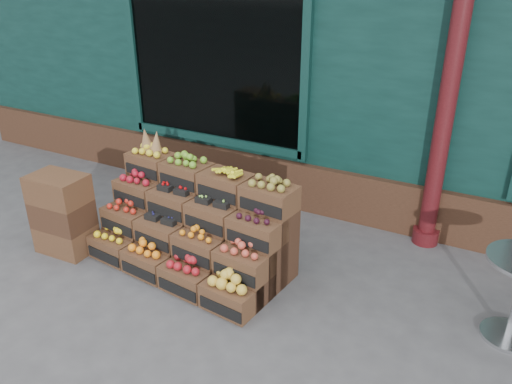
% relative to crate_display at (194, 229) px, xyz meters
% --- Properties ---
extents(ground, '(60.00, 60.00, 0.00)m').
position_rel_crate_display_xyz_m(ground, '(0.81, -0.51, -0.39)').
color(ground, '#4A4A4C').
rests_on(ground, ground).
extents(crate_display, '(2.08, 1.17, 1.25)m').
position_rel_crate_display_xyz_m(crate_display, '(0.00, 0.00, 0.00)').
color(crate_display, '#4F321F').
rests_on(crate_display, ground).
extents(spare_crates, '(0.59, 0.43, 0.86)m').
position_rel_crate_display_xyz_m(spare_crates, '(-1.35, -0.46, 0.05)').
color(spare_crates, '#4F321F').
rests_on(spare_crates, ground).
extents(shopkeeper, '(0.85, 0.65, 2.08)m').
position_rel_crate_display_xyz_m(shopkeeper, '(-0.88, 2.16, 0.65)').
color(shopkeeper, '#18571F').
rests_on(shopkeeper, ground).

